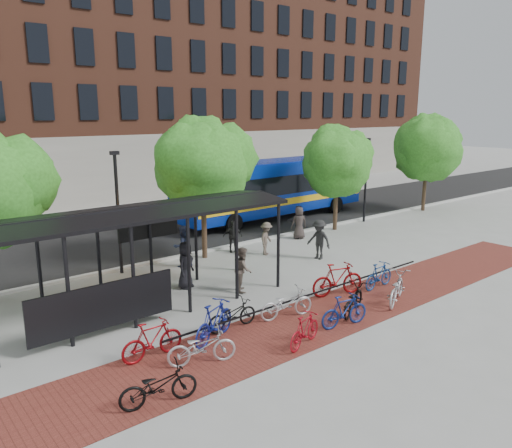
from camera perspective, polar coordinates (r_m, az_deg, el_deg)
ground at (r=22.87m, az=5.06°, el=-4.29°), size 160.00×160.00×0.00m
asphalt_street at (r=28.92m, az=-6.06°, el=-0.68°), size 160.00×8.00×0.01m
curb at (r=25.75m, az=-1.16°, el=-2.16°), size 160.00×0.25×0.12m
brick_strip at (r=18.29m, az=11.57°, el=-8.93°), size 24.00×3.00×0.01m
bike_rack_rail at (r=17.93m, az=6.64°, el=-9.21°), size 12.00×0.05×0.95m
building_brick at (r=48.82m, az=-8.22°, el=16.51°), size 55.00×14.00×20.00m
bus_shelter at (r=17.14m, az=-13.45°, el=0.00°), size 10.60×3.07×3.60m
tree_b at (r=22.77m, az=-5.99°, el=7.08°), size 5.15×4.20×6.47m
tree_c at (r=28.72m, az=9.31°, el=7.33°), size 4.66×3.80×5.92m
tree_d at (r=35.92m, az=19.04°, el=8.52°), size 5.39×4.40×6.55m
lamp_post_left at (r=21.29m, az=-15.50°, el=1.64°), size 0.35×0.20×5.12m
lamp_post_right at (r=31.24m, az=12.44°, el=5.21°), size 0.35×0.20×5.12m
bus at (r=31.61m, az=2.00°, el=4.42°), size 13.67×3.48×3.67m
bike_0 at (r=12.31m, az=-11.10°, el=-17.68°), size 1.95×1.04×0.97m
bike_1 at (r=14.33m, az=-11.77°, el=-12.84°), size 1.84×0.53×1.10m
bike_2 at (r=13.87m, az=-6.24°, el=-13.80°), size 1.99×1.28×0.99m
bike_3 at (r=15.04m, az=-4.81°, el=-11.05°), size 2.11×1.38×1.24m
bike_4 at (r=15.86m, az=-2.76°, el=-10.31°), size 1.81×0.66×0.94m
bike_5 at (r=14.83m, az=5.58°, el=-11.97°), size 1.70×0.90×0.98m
bike_6 at (r=16.64m, az=3.48°, el=-9.06°), size 2.01×1.08×1.01m
bike_7 at (r=16.21m, az=10.07°, el=-9.74°), size 1.83×0.82×1.06m
bike_8 at (r=17.28m, az=11.04°, el=-8.47°), size 1.98×1.33×0.98m
bike_9 at (r=18.75m, az=9.30°, el=-6.26°), size 2.17×1.19×1.25m
bike_10 at (r=18.53m, az=15.73°, el=-7.06°), size 2.21×1.54×1.10m
bike_11 at (r=19.86m, az=13.85°, el=-5.73°), size 1.73×0.58×1.02m
pedestrian_0 at (r=19.39m, az=-8.07°, el=-4.68°), size 1.07×0.97×1.83m
pedestrian_2 at (r=22.07m, az=-8.40°, el=-2.53°), size 0.91×0.71×1.84m
pedestrian_3 at (r=23.66m, az=1.19°, el=-1.67°), size 1.18×1.03×1.58m
pedestrian_4 at (r=24.18m, az=-2.70°, el=-1.39°), size 0.98×0.78×1.56m
pedestrian_5 at (r=27.71m, az=4.90°, el=0.46°), size 1.53×0.60×1.62m
pedestrian_6 at (r=26.72m, az=4.94°, el=0.14°), size 1.00×0.84×1.74m
pedestrian_8 at (r=18.91m, az=-1.52°, el=-5.19°), size 1.00×1.05×1.71m
pedestrian_9 at (r=23.12m, az=7.20°, el=-1.77°), size 0.90×1.30×1.85m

